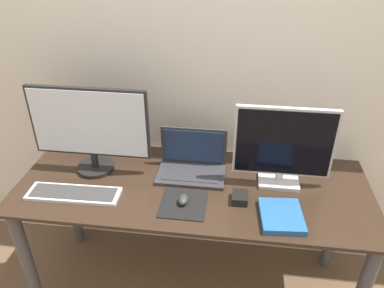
% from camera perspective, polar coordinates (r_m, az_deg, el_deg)
% --- Properties ---
extents(wall_back, '(7.00, 0.05, 2.50)m').
position_cam_1_polar(wall_back, '(2.00, 1.66, 12.41)').
color(wall_back, silver).
rests_on(wall_back, ground_plane).
extents(desk, '(1.75, 0.68, 0.75)m').
position_cam_1_polar(desk, '(1.97, 0.12, -9.58)').
color(desk, '#332319').
rests_on(desk, ground_plane).
extents(monitor_left, '(0.60, 0.19, 0.46)m').
position_cam_1_polar(monitor_left, '(1.93, -15.32, 2.41)').
color(monitor_left, black).
rests_on(monitor_left, desk).
extents(monitor_right, '(0.47, 0.14, 0.41)m').
position_cam_1_polar(monitor_right, '(1.83, 13.74, -0.41)').
color(monitor_right, silver).
rests_on(monitor_right, desk).
extents(laptop, '(0.35, 0.22, 0.22)m').
position_cam_1_polar(laptop, '(1.94, 0.02, -2.85)').
color(laptop, '#333338').
rests_on(laptop, desk).
extents(keyboard, '(0.45, 0.14, 0.02)m').
position_cam_1_polar(keyboard, '(1.89, -17.58, -7.23)').
color(keyboard, silver).
rests_on(keyboard, desk).
extents(mousepad, '(0.21, 0.22, 0.00)m').
position_cam_1_polar(mousepad, '(1.76, -1.31, -9.11)').
color(mousepad, black).
rests_on(mousepad, desk).
extents(mouse, '(0.05, 0.07, 0.04)m').
position_cam_1_polar(mouse, '(1.75, -1.35, -8.47)').
color(mouse, '#333333').
rests_on(mouse, mousepad).
extents(book, '(0.20, 0.23, 0.03)m').
position_cam_1_polar(book, '(1.72, 13.46, -10.62)').
color(book, '#235B9E').
rests_on(book, desk).
extents(power_brick, '(0.07, 0.09, 0.04)m').
position_cam_1_polar(power_brick, '(1.78, 7.29, -8.11)').
color(power_brick, black).
rests_on(power_brick, desk).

